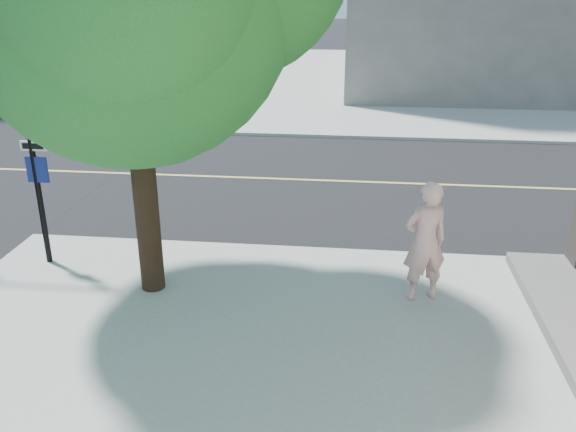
# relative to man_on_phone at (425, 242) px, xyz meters

# --- Properties ---
(ground) EXTENTS (140.00, 140.00, 0.00)m
(ground) POSITION_rel_man_on_phone_xyz_m (-6.69, 1.79, -1.13)
(ground) COLOR black
(ground) RESTS_ON ground
(road_ew) EXTENTS (140.00, 9.00, 0.01)m
(road_ew) POSITION_rel_man_on_phone_xyz_m (-6.69, 6.29, -1.12)
(road_ew) COLOR black
(road_ew) RESTS_ON ground
(sidewalk_ne) EXTENTS (29.00, 25.00, 0.12)m
(sidewalk_ne) POSITION_rel_man_on_phone_xyz_m (6.81, 23.29, -1.07)
(sidewalk_ne) COLOR #A4A59E
(sidewalk_ne) RESTS_ON ground
(man_on_phone) EXTENTS (0.85, 0.70, 2.02)m
(man_on_phone) POSITION_rel_man_on_phone_xyz_m (0.00, 0.00, 0.00)
(man_on_phone) COLOR #FCB7AF
(man_on_phone) RESTS_ON sidewalk_se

